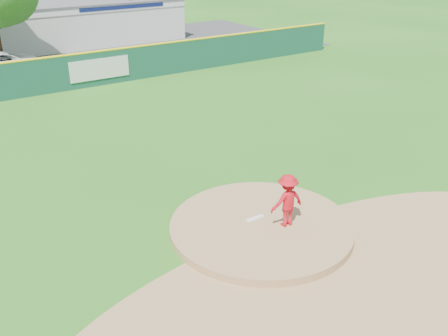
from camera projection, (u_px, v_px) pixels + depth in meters
ground at (261, 230)px, 15.05m from camera, size 120.00×120.00×0.00m
pitchers_mound at (261, 230)px, 15.05m from camera, size 5.50×5.50×0.50m
pitching_rubber at (255, 218)px, 15.16m from camera, size 0.60×0.15×0.04m
infield_dirt_arc at (333, 282)px, 12.79m from camera, size 15.40×15.40×0.01m
parking_lot at (27, 61)px, 35.32m from camera, size 44.00×16.00×0.02m
pitcher at (287, 200)px, 14.53m from camera, size 1.11×0.70×1.63m
van at (4, 62)px, 31.85m from camera, size 5.17×2.81×1.38m
pool_building_grp at (82, 20)px, 41.41m from camera, size 15.20×8.20×3.31m
fence_banners at (8, 82)px, 26.50m from camera, size 13.81×0.04×1.20m
outfield_fence at (66, 72)px, 28.10m from camera, size 40.00×0.14×2.07m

